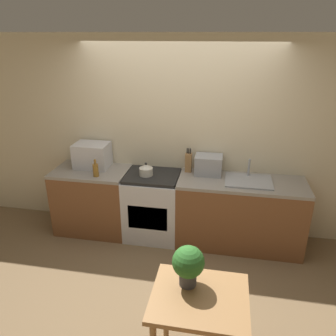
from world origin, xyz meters
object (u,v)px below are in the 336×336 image
kettle (146,170)px  toaster_oven (208,165)px  stove_range (153,206)px  bottle (96,170)px  dining_table (199,309)px  microwave (92,155)px

kettle → toaster_oven: bearing=13.4°
stove_range → kettle: 0.53m
bottle → dining_table: (1.48, -1.68, -0.35)m
bottle → dining_table: size_ratio=0.29×
bottle → microwave: bearing=118.9°
bottle → toaster_oven: (1.40, 0.33, 0.04)m
dining_table → kettle: bearing=115.3°
stove_range → bottle: size_ratio=3.95×
stove_range → microwave: (-0.86, 0.12, 0.62)m
kettle → microwave: size_ratio=0.38×
kettle → bottle: (-0.62, -0.15, 0.02)m
dining_table → stove_range: bearing=113.0°
toaster_oven → dining_table: size_ratio=0.44×
toaster_oven → dining_table: bearing=-87.6°
kettle → toaster_oven: size_ratio=0.51×
kettle → dining_table: (0.86, -1.83, -0.33)m
microwave → dining_table: 2.61m
kettle → microwave: 0.80m
stove_range → dining_table: 2.03m
bottle → dining_table: bottle is taller
kettle → microwave: (-0.78, 0.15, 0.09)m
kettle → stove_range: bearing=20.5°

